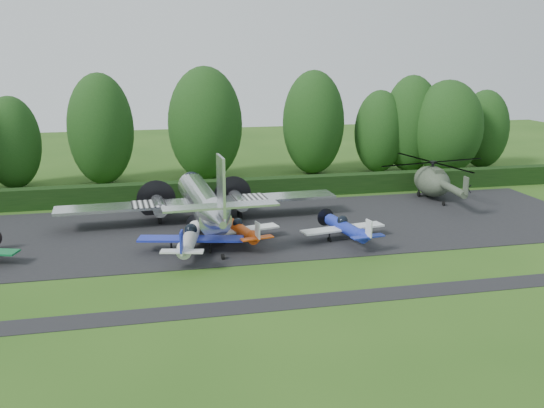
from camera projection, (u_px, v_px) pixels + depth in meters
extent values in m
plane|color=#274D15|center=(214.00, 273.00, 41.22)|extent=(160.00, 160.00, 0.00)
cube|color=black|center=(199.00, 232.00, 50.68)|extent=(70.00, 18.00, 0.01)
cube|color=black|center=(226.00, 309.00, 35.54)|extent=(70.00, 2.00, 0.00)
cube|color=black|center=(188.00, 201.00, 61.09)|extent=(90.00, 1.60, 2.00)
cylinder|color=silver|center=(202.00, 201.00, 52.15)|extent=(2.57, 13.40, 2.57)
cone|color=silver|center=(194.00, 183.00, 59.25)|extent=(2.57, 1.68, 2.57)
cone|color=silver|center=(214.00, 220.00, 44.40)|extent=(2.57, 3.35, 2.57)
sphere|color=black|center=(195.00, 180.00, 58.10)|extent=(1.68, 1.68, 1.68)
cube|color=silver|center=(201.00, 202.00, 53.29)|extent=(24.57, 2.68, 0.25)
cube|color=white|center=(149.00, 203.00, 52.32)|extent=(2.90, 2.79, 0.06)
cube|color=white|center=(251.00, 198.00, 54.20)|extent=(2.90, 2.79, 0.06)
cylinder|color=silver|center=(159.00, 205.00, 53.24)|extent=(1.23, 3.57, 1.23)
cylinder|color=silver|center=(240.00, 201.00, 54.74)|extent=(1.23, 3.57, 1.23)
cylinder|color=black|center=(158.00, 199.00, 55.62)|extent=(3.57, 0.03, 3.57)
cylinder|color=black|center=(235.00, 195.00, 57.12)|extent=(3.57, 0.03, 3.57)
cube|color=silver|center=(215.00, 206.00, 43.26)|extent=(8.38, 1.56, 0.16)
cube|color=silver|center=(215.00, 186.00, 42.56)|extent=(0.20, 2.46, 4.24)
cylinder|color=black|center=(160.00, 220.00, 53.12)|extent=(0.28, 1.01, 1.01)
cylinder|color=black|center=(241.00, 216.00, 54.62)|extent=(0.28, 1.01, 1.01)
cylinder|color=black|center=(217.00, 258.00, 43.74)|extent=(0.20, 0.49, 0.49)
cylinder|color=silver|center=(190.00, 239.00, 44.67)|extent=(1.08, 6.18, 1.08)
sphere|color=black|center=(189.00, 230.00, 45.18)|extent=(0.94, 0.94, 0.94)
cube|color=#1B28A4|center=(189.00, 239.00, 45.24)|extent=(7.87, 1.46, 0.16)
cube|color=silver|center=(195.00, 251.00, 41.09)|extent=(2.92, 0.79, 0.11)
cube|color=#1B28A4|center=(194.00, 241.00, 40.80)|extent=(0.11, 0.90, 1.46)
cylinder|color=black|center=(185.00, 224.00, 48.44)|extent=(1.69, 0.02, 1.69)
cylinder|color=black|center=(170.00, 252.00, 44.93)|extent=(0.16, 0.49, 0.49)
cylinder|color=black|center=(209.00, 249.00, 45.55)|extent=(0.16, 0.49, 0.49)
cylinder|color=black|center=(187.00, 241.00, 47.69)|extent=(0.13, 0.45, 0.45)
cylinder|color=#DC470C|center=(241.00, 230.00, 47.50)|extent=(0.92, 5.26, 0.92)
sphere|color=black|center=(239.00, 223.00, 47.94)|extent=(0.80, 0.80, 0.80)
cube|color=white|center=(240.00, 230.00, 47.99)|extent=(6.70, 1.24, 0.13)
cube|color=#DC470C|center=(248.00, 239.00, 44.45)|extent=(2.49, 0.67, 0.10)
cube|color=white|center=(248.00, 231.00, 44.21)|extent=(0.10, 0.77, 1.24)
cylinder|color=black|center=(234.00, 219.00, 50.71)|extent=(1.43, 0.02, 1.43)
cylinder|color=black|center=(225.00, 241.00, 47.73)|extent=(0.13, 0.42, 0.42)
cylinder|color=black|center=(255.00, 239.00, 48.25)|extent=(0.13, 0.42, 0.42)
cylinder|color=black|center=(236.00, 232.00, 50.08)|extent=(0.11, 0.38, 0.38)
cylinder|color=#1A2A9D|center=(346.00, 228.00, 47.87)|extent=(0.96, 5.49, 0.96)
sphere|color=black|center=(344.00, 221.00, 48.32)|extent=(0.84, 0.84, 0.84)
cube|color=silver|center=(344.00, 228.00, 48.38)|extent=(6.99, 1.30, 0.14)
cube|color=#1A2A9D|center=(361.00, 237.00, 44.69)|extent=(2.60, 0.70, 0.10)
cube|color=silver|center=(362.00, 229.00, 44.43)|extent=(0.10, 0.80, 1.30)
cylinder|color=black|center=(332.00, 216.00, 51.22)|extent=(1.50, 0.02, 1.50)
cylinder|color=black|center=(329.00, 239.00, 48.10)|extent=(0.14, 0.44, 0.44)
cylinder|color=black|center=(360.00, 237.00, 48.65)|extent=(0.14, 0.44, 0.44)
cylinder|color=black|center=(335.00, 230.00, 50.55)|extent=(0.12, 0.40, 0.40)
ellipsoid|color=#353E2F|center=(432.00, 181.00, 61.70)|extent=(3.14, 5.75, 3.01)
cylinder|color=#353E2F|center=(454.00, 188.00, 57.34)|extent=(0.70, 6.03, 0.70)
cube|color=#353E2F|center=(473.00, 185.00, 54.17)|extent=(0.12, 0.90, 1.61)
cylinder|color=black|center=(433.00, 167.00, 61.33)|extent=(0.30, 0.30, 0.80)
cylinder|color=black|center=(433.00, 162.00, 61.22)|extent=(0.70, 0.70, 0.25)
cylinder|color=black|center=(433.00, 162.00, 61.22)|extent=(12.06, 12.06, 0.06)
cube|color=#353E2F|center=(436.00, 172.00, 60.65)|extent=(0.90, 2.01, 0.70)
ellipsoid|color=black|center=(425.00, 177.00, 63.19)|extent=(1.91, 1.91, 1.72)
cylinder|color=black|center=(418.00, 194.00, 62.62)|extent=(0.18, 0.56, 0.56)
cylinder|color=black|center=(436.00, 193.00, 63.04)|extent=(0.18, 0.56, 0.56)
cylinder|color=black|center=(446.00, 204.00, 59.04)|extent=(0.16, 0.48, 0.48)
cylinder|color=#3F3326|center=(404.00, 185.00, 65.35)|extent=(0.12, 0.12, 1.20)
cylinder|color=#3F3326|center=(429.00, 184.00, 65.98)|extent=(0.12, 0.12, 1.20)
cube|color=beige|center=(417.00, 179.00, 65.49)|extent=(3.19, 0.08, 1.00)
cylinder|color=black|center=(15.00, 173.00, 66.39)|extent=(0.70, 0.70, 3.30)
ellipsoid|color=#163912|center=(12.00, 143.00, 65.55)|extent=(6.14, 6.14, 10.10)
cylinder|color=black|center=(103.00, 166.00, 68.47)|extent=(0.70, 0.70, 4.08)
ellipsoid|color=#163912|center=(101.00, 129.00, 67.44)|extent=(7.27, 7.27, 12.46)
cylinder|color=black|center=(445.00, 159.00, 73.81)|extent=(0.70, 0.70, 3.74)
ellipsoid|color=#163912|center=(447.00, 128.00, 72.87)|extent=(8.51, 8.51, 11.44)
cylinder|color=black|center=(206.00, 162.00, 70.64)|extent=(0.70, 0.70, 4.29)
ellipsoid|color=#163912|center=(205.00, 124.00, 69.56)|extent=(8.53, 8.53, 13.11)
cylinder|color=black|center=(482.00, 155.00, 78.40)|extent=(0.70, 0.70, 3.27)
ellipsoid|color=#163912|center=(484.00, 129.00, 77.58)|extent=(6.21, 6.21, 9.99)
cylinder|color=black|center=(313.00, 157.00, 74.29)|extent=(0.70, 0.70, 4.11)
ellipsoid|color=#163912|center=(313.00, 123.00, 73.26)|extent=(7.45, 7.45, 12.56)
cylinder|color=black|center=(378.00, 159.00, 75.38)|extent=(0.70, 0.70, 3.32)
ellipsoid|color=#163912|center=(379.00, 132.00, 74.54)|extent=(6.17, 6.17, 10.14)
cylinder|color=black|center=(409.00, 156.00, 75.63)|extent=(0.70, 0.70, 3.90)
ellipsoid|color=#163912|center=(411.00, 124.00, 74.64)|extent=(6.93, 6.93, 11.92)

